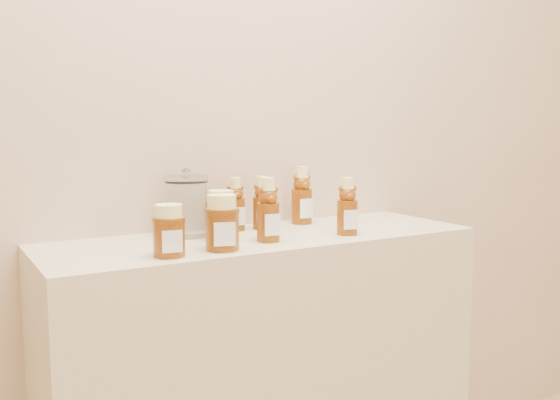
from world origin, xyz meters
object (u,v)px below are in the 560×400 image
display_table (264,392)px  bear_bottle_back_left (235,201)px  bear_bottle_front_left (268,206)px  glass_canister (187,203)px  honey_jar_left (169,230)px

display_table → bear_bottle_back_left: (-0.03, 0.12, 0.54)m
display_table → bear_bottle_front_left: bearing=-109.8°
display_table → glass_canister: glass_canister is taller
honey_jar_left → bear_bottle_back_left: bearing=49.1°
bear_bottle_back_left → bear_bottle_front_left: size_ratio=0.92×
bear_bottle_front_left → bear_bottle_back_left: bearing=97.0°
bear_bottle_front_left → display_table: bearing=77.4°
honey_jar_left → display_table: bearing=30.3°
bear_bottle_back_left → glass_canister: (-0.16, -0.02, 0.00)m
display_table → glass_canister: (-0.18, 0.10, 0.54)m
bear_bottle_back_left → honey_jar_left: (-0.29, -0.24, -0.03)m
display_table → bear_bottle_front_left: (-0.03, -0.08, 0.54)m
honey_jar_left → glass_canister: 0.26m
bear_bottle_front_left → honey_jar_left: (-0.29, -0.05, -0.03)m
bear_bottle_front_left → glass_canister: bear_bottle_front_left is taller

